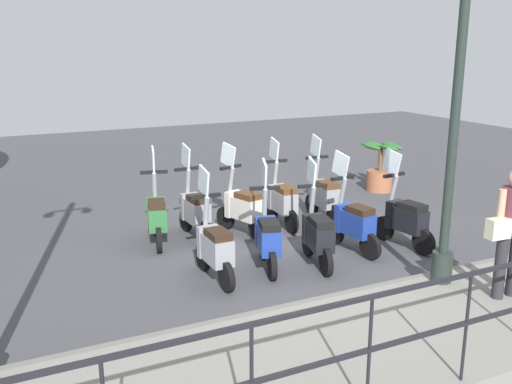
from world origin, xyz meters
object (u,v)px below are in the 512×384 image
object	(u,v)px
pedestrian_with_bag	(511,224)
scooter_near_1	(353,222)
scooter_far_1	(282,200)
scooter_far_0	(323,195)
scooter_far_4	(157,215)
scooter_near_2	(317,234)
scooter_far_3	(195,210)
scooter_near_0	(405,218)
scooter_near_4	(214,247)
scooter_far_2	(242,207)
potted_palm	(380,171)
scooter_near_3	(268,237)
lamp_post_near	(453,141)

from	to	relation	value
pedestrian_with_bag	scooter_near_1	size ratio (longest dim) A/B	1.03
pedestrian_with_bag	scooter_far_1	size ratio (longest dim) A/B	1.03
scooter_far_0	scooter_far_1	size ratio (longest dim) A/B	1.00
scooter_far_0	scooter_far_4	bearing A→B (deg)	91.55
scooter_near_2	scooter_far_4	world-z (taller)	same
scooter_far_3	scooter_near_0	bearing A→B (deg)	-125.54
scooter_far_4	scooter_near_0	bearing A→B (deg)	-105.02
scooter_near_4	scooter_far_2	bearing A→B (deg)	-36.25
scooter_far_0	scooter_near_2	bearing A→B (deg)	148.80
pedestrian_with_bag	scooter_near_4	world-z (taller)	pedestrian_with_bag
potted_palm	scooter_far_0	xyz separation A→B (m)	(-1.32, 2.29, 0.04)
scooter_near_2	scooter_far_3	bearing A→B (deg)	44.94
scooter_near_0	scooter_near_2	size ratio (longest dim) A/B	1.00
pedestrian_with_bag	scooter_far_3	size ratio (longest dim) A/B	1.03
potted_palm	scooter_far_0	distance (m)	2.65
pedestrian_with_bag	scooter_far_2	bearing A→B (deg)	27.55
scooter_near_4	scooter_near_3	bearing A→B (deg)	-86.86
scooter_near_0	scooter_far_4	size ratio (longest dim) A/B	1.00
scooter_near_4	scooter_far_2	xyz separation A→B (m)	(1.60, -1.14, 0.00)
pedestrian_with_bag	scooter_near_1	xyz separation A→B (m)	(2.43, 0.52, -0.60)
scooter_near_2	scooter_far_1	bearing A→B (deg)	0.84
pedestrian_with_bag	scooter_far_0	size ratio (longest dim) A/B	1.03
potted_palm	scooter_far_4	xyz separation A→B (m)	(-1.22, 5.38, 0.04)
scooter_near_2	scooter_far_0	distance (m)	2.20
scooter_near_0	scooter_near_1	bearing A→B (deg)	69.34
scooter_near_0	scooter_far_2	bearing A→B (deg)	42.82
scooter_near_4	scooter_far_3	xyz separation A→B (m)	(1.78, -0.36, 0.00)
scooter_near_0	scooter_far_3	distance (m)	3.39
pedestrian_with_bag	scooter_near_2	size ratio (longest dim) A/B	1.03
scooter_near_4	scooter_far_1	world-z (taller)	same
pedestrian_with_bag	scooter_far_4	xyz separation A→B (m)	(4.09, 3.14, -0.60)
pedestrian_with_bag	scooter_near_4	distance (m)	3.73
scooter_near_0	scooter_far_0	size ratio (longest dim) A/B	1.00
scooter_near_4	scooter_far_1	distance (m)	2.58
potted_palm	scooter_near_0	distance (m)	3.62
scooter_far_1	scooter_far_3	world-z (taller)	same
scooter_near_3	scooter_far_2	xyz separation A→B (m)	(1.54, -0.30, 0.00)
scooter_near_0	scooter_far_1	xyz separation A→B (m)	(1.78, 1.24, 0.00)
scooter_near_1	scooter_far_0	world-z (taller)	same
scooter_near_0	potted_palm	bearing A→B (deg)	-39.44
scooter_near_4	scooter_far_2	size ratio (longest dim) A/B	1.00
scooter_far_0	scooter_far_3	size ratio (longest dim) A/B	1.00
scooter_far_3	scooter_near_4	bearing A→B (deg)	166.28
scooter_near_4	scooter_far_0	size ratio (longest dim) A/B	1.00
scooter_near_2	scooter_far_1	size ratio (longest dim) A/B	1.00
scooter_near_2	scooter_near_3	world-z (taller)	same
pedestrian_with_bag	scooter_near_4	xyz separation A→B (m)	(2.32, 2.86, -0.60)
scooter_far_0	scooter_far_2	xyz separation A→B (m)	(-0.07, 1.66, 0.00)
lamp_post_near	scooter_far_1	world-z (taller)	lamp_post_near
scooter_far_0	scooter_far_3	bearing A→B (deg)	90.98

